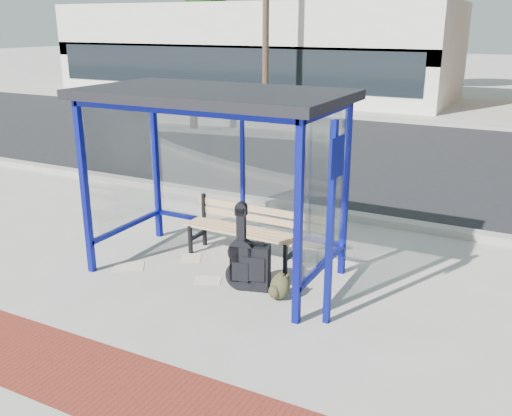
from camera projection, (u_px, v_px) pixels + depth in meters
The scene contains 16 objects.
ground at pixel (216, 272), 7.67m from camera, with size 120.00×120.00×0.00m, color #B2ADA0.
brick_paver_strip at pixel (75, 371), 5.48m from camera, with size 60.00×1.00×0.01m, color maroon.
curb_near at pixel (302, 208), 10.09m from camera, with size 60.00×0.25×0.12m, color gray.
street_asphalt at pixel (381, 155), 14.41m from camera, with size 60.00×10.00×0.00m, color black.
curb_far at pixel (424, 123), 18.69m from camera, with size 60.00×0.25×0.12m, color gray.
far_sidewalk at pixel (436, 116), 20.31m from camera, with size 60.00×4.00×0.01m, color #B2ADA0.
bus_shelter at pixel (216, 117), 7.09m from camera, with size 3.30×1.80×2.42m.
storefront_white at pixel (252, 50), 26.16m from camera, with size 18.00×6.04×4.00m.
bench at pixel (244, 227), 8.00m from camera, with size 1.72×0.45×0.81m.
guitar_bag at pixel (242, 260), 7.05m from camera, with size 0.41×0.20×1.08m.
suitcase at pixel (255, 267), 7.10m from camera, with size 0.41×0.32×0.63m.
backpack at pixel (279, 287), 6.87m from camera, with size 0.33×0.31×0.33m.
sign_post at pixel (331, 214), 5.98m from camera, with size 0.10×0.28×2.27m.
newspaper_a at pixel (191, 258), 8.11m from camera, with size 0.35×0.28×0.01m, color white.
newspaper_b at pixel (129, 267), 7.82m from camera, with size 0.41×0.32×0.01m, color white.
newspaper_c at pixel (208, 280), 7.40m from camera, with size 0.34×0.27×0.01m, color white.
Camera 1 is at (3.73, -5.98, 3.20)m, focal length 40.00 mm.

